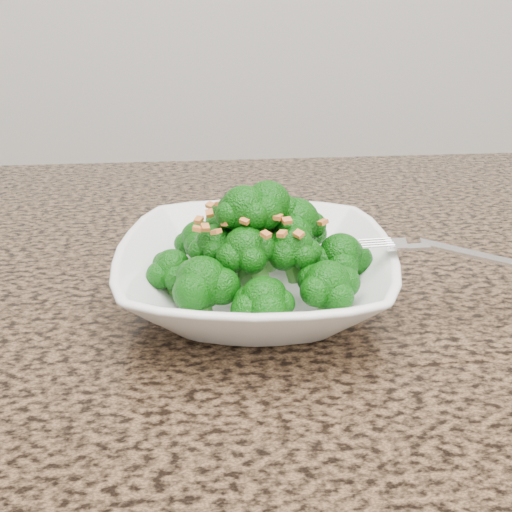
{
  "coord_description": "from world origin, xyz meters",
  "views": [
    {
      "loc": [
        -0.14,
        -0.16,
        1.19
      ],
      "look_at": [
        -0.09,
        0.35,
        0.95
      ],
      "focal_mm": 45.0,
      "sensor_mm": 36.0,
      "label": 1
    }
  ],
  "objects": [
    {
      "name": "garlic_topping",
      "position": [
        -0.09,
        0.35,
        1.04
      ],
      "size": [
        0.13,
        0.13,
        0.01
      ],
      "primitive_type": null,
      "color": "orange",
      "rests_on": "broccoli_pile"
    },
    {
      "name": "granite_counter",
      "position": [
        0.0,
        0.3,
        0.89
      ],
      "size": [
        1.64,
        1.04,
        0.03
      ],
      "primitive_type": "cube",
      "color": "brown",
      "rests_on": "cabinet"
    },
    {
      "name": "bowl",
      "position": [
        -0.09,
        0.35,
        0.93
      ],
      "size": [
        0.27,
        0.27,
        0.06
      ],
      "primitive_type": "imported",
      "rotation": [
        0.0,
        0.0,
        -0.1
      ],
      "color": "white",
      "rests_on": "granite_counter"
    },
    {
      "name": "broccoli_pile",
      "position": [
        -0.09,
        0.35,
        1.0
      ],
      "size": [
        0.22,
        0.22,
        0.08
      ],
      "primitive_type": null,
      "color": "#0D590A",
      "rests_on": "bowl"
    },
    {
      "name": "fork",
      "position": [
        0.05,
        0.32,
        0.97
      ],
      "size": [
        0.18,
        0.06,
        0.01
      ],
      "primitive_type": null,
      "rotation": [
        0.0,
        0.0,
        -0.17
      ],
      "color": "silver",
      "rests_on": "bowl"
    }
  ]
}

